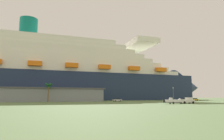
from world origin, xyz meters
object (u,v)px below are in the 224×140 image
Objects in this scene: cruise_ship at (65,75)px; parked_car_silver_sedan at (117,100)px; pickup_truck at (187,101)px; palm_tree at (49,87)px; parked_car_yellow_taxi at (195,99)px; parked_car_white_van at (185,99)px; street_lamp at (173,92)px; small_boat_on_trailer at (174,101)px.

cruise_ship is 44.75× the size of parked_car_silver_sedan.
cruise_ship is at bearing 122.84° from parked_car_silver_sedan.
pickup_truck is 0.66× the size of palm_tree.
parked_car_silver_sedan is 51.23m from parked_car_yellow_taxi.
parked_car_silver_sedan is (26.84, -41.57, -16.79)m from cruise_ship.
parked_car_white_van is (77.11, 8.33, -5.98)m from palm_tree.
pickup_truck is 60.37m from palm_tree.
cruise_ship is 75.88m from street_lamp.
palm_tree is (-44.48, 33.74, 5.85)m from small_boat_on_trailer.
street_lamp is 21.52m from parked_car_white_van.
street_lamp is (16.70, 28.14, 3.81)m from small_boat_on_trailer.
small_boat_on_trailer is 1.02× the size of palm_tree.
parked_car_white_van is at bearing 6.16° from palm_tree.
pickup_truck is at bearing -33.57° from palm_tree.
street_lamp reaches higher than parked_car_yellow_taxi.
street_lamp reaches higher than parked_car_silver_sedan.
palm_tree reaches higher than parked_car_yellow_taxi.
palm_tree is at bearing -171.82° from parked_car_silver_sedan.
parked_car_yellow_taxi is at bearing 14.57° from parked_car_white_van.
palm_tree reaches higher than street_lamp.
parked_car_white_van is at bearing 56.95° from pickup_truck.
parked_car_yellow_taxi is at bearing 47.27° from small_boat_on_trailer.
parked_car_white_van is 8.48m from parked_car_yellow_taxi.
palm_tree is 1.74× the size of parked_car_silver_sedan.
small_boat_on_trailer reaches higher than parked_car_white_van.
palm_tree is at bearing -173.84° from parked_car_white_van.
palm_tree is at bearing 146.43° from pickup_truck.
cruise_ship is 52.25m from parked_car_silver_sedan.
street_lamp is (53.63, -52.12, -12.86)m from cruise_ship.
palm_tree reaches higher than parked_car_white_van.
palm_tree is 1.88× the size of parked_car_white_van.
small_boat_on_trailer is 53.24m from parked_car_white_van.
parked_car_yellow_taxi is (24.13, 16.06, -3.93)m from street_lamp.
small_boat_on_trailer is 60.18m from parked_car_yellow_taxi.
cruise_ship is at bearing 135.82° from street_lamp.
small_boat_on_trailer is at bearing -120.69° from street_lamp.
pickup_truck is 1.23× the size of parked_car_white_van.
street_lamp reaches higher than parked_car_white_van.
cruise_ship is 89.91m from small_boat_on_trailer.
pickup_truck is at bearing -61.93° from cruise_ship.
parked_car_white_van is at bearing 41.17° from street_lamp.
cruise_ship is 25.08× the size of small_boat_on_trailer.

